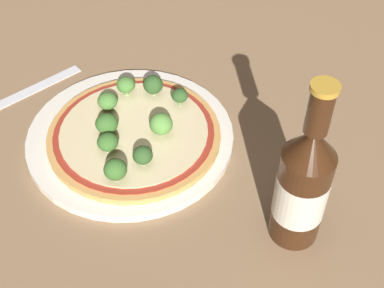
{
  "coord_description": "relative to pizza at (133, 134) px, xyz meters",
  "views": [
    {
      "loc": [
        0.48,
        -0.29,
        0.55
      ],
      "look_at": [
        0.13,
        0.02,
        0.06
      ],
      "focal_mm": 50.0,
      "sensor_mm": 36.0,
      "label": 1
    }
  ],
  "objects": [
    {
      "name": "broccoli_floret_1",
      "position": [
        -0.06,
        -0.0,
        0.02
      ],
      "size": [
        0.03,
        0.03,
        0.03
      ],
      "color": "#6B8E51",
      "rests_on": "pizza"
    },
    {
      "name": "broccoli_floret_5",
      "position": [
        -0.04,
        0.07,
        0.02
      ],
      "size": [
        0.03,
        0.03,
        0.03
      ],
      "color": "#6B8E51",
      "rests_on": "pizza"
    },
    {
      "name": "pizza",
      "position": [
        0.0,
        0.0,
        0.0
      ],
      "size": [
        0.24,
        0.24,
        0.01
      ],
      "color": "tan",
      "rests_on": "plate"
    },
    {
      "name": "plate",
      "position": [
        -0.01,
        0.0,
        -0.01
      ],
      "size": [
        0.3,
        0.3,
        0.01
      ],
      "color": "silver",
      "rests_on": "ground_plane"
    },
    {
      "name": "broccoli_floret_2",
      "position": [
        0.03,
        0.03,
        0.03
      ],
      "size": [
        0.03,
        0.03,
        0.03
      ],
      "color": "#6B8E51",
      "rests_on": "pizza"
    },
    {
      "name": "broccoli_floret_8",
      "position": [
        -0.02,
        -0.03,
        0.02
      ],
      "size": [
        0.03,
        0.03,
        0.03
      ],
      "color": "#6B8E51",
      "rests_on": "pizza"
    },
    {
      "name": "ground_plane",
      "position": [
        -0.03,
        0.0,
        -0.02
      ],
      "size": [
        3.0,
        3.0,
        0.0
      ],
      "primitive_type": "plane",
      "color": "#846647"
    },
    {
      "name": "beer_bottle",
      "position": [
        0.25,
        0.06,
        0.07
      ],
      "size": [
        0.06,
        0.06,
        0.23
      ],
      "color": "#381E0F",
      "rests_on": "ground_plane"
    },
    {
      "name": "broccoli_floret_6",
      "position": [
        0.06,
        -0.03,
        0.02
      ],
      "size": [
        0.03,
        0.03,
        0.03
      ],
      "color": "#6B8E51",
      "rests_on": "pizza"
    },
    {
      "name": "broccoli_floret_0",
      "position": [
        -0.07,
        0.04,
        0.02
      ],
      "size": [
        0.03,
        0.03,
        0.03
      ],
      "color": "#6B8E51",
      "rests_on": "pizza"
    },
    {
      "name": "broccoli_floret_4",
      "position": [
        0.0,
        0.09,
        0.02
      ],
      "size": [
        0.02,
        0.02,
        0.03
      ],
      "color": "#6B8E51",
      "rests_on": "pizza"
    },
    {
      "name": "broccoli_floret_7",
      "position": [
        0.06,
        -0.07,
        0.02
      ],
      "size": [
        0.03,
        0.03,
        0.03
      ],
      "color": "#6B8E51",
      "rests_on": "pizza"
    },
    {
      "name": "broccoli_floret_3",
      "position": [
        0.01,
        -0.05,
        0.02
      ],
      "size": [
        0.03,
        0.03,
        0.03
      ],
      "color": "#6B8E51",
      "rests_on": "pizza"
    },
    {
      "name": "fork",
      "position": [
        -0.2,
        -0.05,
        -0.02
      ],
      "size": [
        0.02,
        0.17,
        0.0
      ],
      "rotation": [
        0.0,
        0.0,
        1.56
      ],
      "color": "silver",
      "rests_on": "ground_plane"
    }
  ]
}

